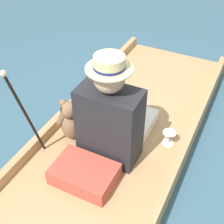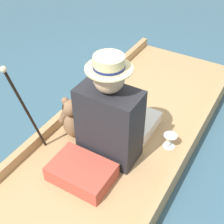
{
  "view_description": "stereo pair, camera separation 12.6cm",
  "coord_description": "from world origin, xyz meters",
  "px_view_note": "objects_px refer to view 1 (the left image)",
  "views": [
    {
      "loc": [
        0.8,
        -1.72,
        1.98
      ],
      "look_at": [
        0.02,
        -0.15,
        0.53
      ],
      "focal_mm": 50.0,
      "sensor_mm": 36.0,
      "label": 1
    },
    {
      "loc": [
        0.91,
        -1.66,
        1.98
      ],
      "look_at": [
        0.02,
        -0.15,
        0.53
      ],
      "focal_mm": 50.0,
      "sensor_mm": 36.0,
      "label": 2
    }
  ],
  "objects_px": {
    "teddy_bear": "(70,121)",
    "walking_cane": "(23,109)",
    "seated_person": "(113,118)",
    "wine_glass": "(169,136)"
  },
  "relations": [
    {
      "from": "seated_person",
      "to": "teddy_bear",
      "type": "xyz_separation_m",
      "value": [
        -0.37,
        -0.04,
        -0.14
      ]
    },
    {
      "from": "teddy_bear",
      "to": "wine_glass",
      "type": "distance_m",
      "value": 0.81
    },
    {
      "from": "teddy_bear",
      "to": "walking_cane",
      "type": "bearing_deg",
      "value": -110.71
    },
    {
      "from": "wine_glass",
      "to": "walking_cane",
      "type": "height_order",
      "value": "walking_cane"
    },
    {
      "from": "seated_person",
      "to": "teddy_bear",
      "type": "distance_m",
      "value": 0.4
    },
    {
      "from": "teddy_bear",
      "to": "walking_cane",
      "type": "xyz_separation_m",
      "value": [
        -0.13,
        -0.35,
        0.33
      ]
    },
    {
      "from": "seated_person",
      "to": "teddy_bear",
      "type": "height_order",
      "value": "seated_person"
    },
    {
      "from": "walking_cane",
      "to": "teddy_bear",
      "type": "bearing_deg",
      "value": 69.29
    },
    {
      "from": "seated_person",
      "to": "wine_glass",
      "type": "distance_m",
      "value": 0.51
    },
    {
      "from": "seated_person",
      "to": "walking_cane",
      "type": "relative_size",
      "value": 1.01
    }
  ]
}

